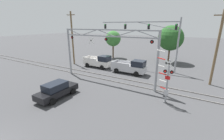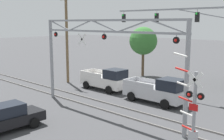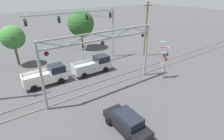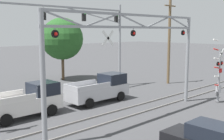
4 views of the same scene
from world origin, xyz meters
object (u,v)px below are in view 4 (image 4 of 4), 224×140
pickup_truck_lead (101,89)px  pickup_truck_following (27,101)px  traffic_signal_span (93,29)px  background_tree_far_left_verge (62,39)px  crossing_signal_mast (219,77)px  crossing_gantry (133,48)px  utility_pole_right (169,41)px

pickup_truck_lead → pickup_truck_following: (-6.05, 0.36, -0.00)m
traffic_signal_span → background_tree_far_left_verge: bearing=79.8°
crossing_signal_mast → pickup_truck_following: 14.24m
crossing_gantry → pickup_truck_lead: (1.37, 4.60, -3.45)m
utility_pole_right → traffic_signal_span: bearing=160.7°
pickup_truck_following → background_tree_far_left_verge: 14.45m
utility_pole_right → crossing_signal_mast: bearing=-117.9°
pickup_truck_lead → utility_pole_right: bearing=4.6°
crossing_gantry → background_tree_far_left_verge: 15.90m
pickup_truck_lead → pickup_truck_following: bearing=176.6°
crossing_gantry → traffic_signal_span: bearing=65.9°
crossing_signal_mast → traffic_signal_span: bearing=111.8°
pickup_truck_lead → background_tree_far_left_verge: 11.68m
crossing_signal_mast → background_tree_far_left_verge: size_ratio=0.71×
pickup_truck_lead → background_tree_far_left_verge: size_ratio=0.74×
traffic_signal_span → utility_pole_right: size_ratio=1.51×
crossing_gantry → crossing_signal_mast: size_ratio=2.59×
crossing_signal_mast → crossing_gantry: bearing=166.0°
traffic_signal_span → pickup_truck_following: (-8.36, -3.26, -4.74)m
crossing_gantry → crossing_signal_mast: crossing_gantry is taller
crossing_signal_mast → pickup_truck_lead: (-6.37, 6.53, -1.00)m
utility_pole_right → background_tree_far_left_verge: size_ratio=1.24×
pickup_truck_lead → utility_pole_right: (10.27, 0.83, 3.48)m
crossing_gantry → traffic_signal_span: (3.67, 8.22, 1.28)m
utility_pole_right → pickup_truck_following: bearing=-178.3°
crossing_gantry → pickup_truck_following: bearing=133.4°
crossing_gantry → pickup_truck_following: (-4.69, 4.96, -3.45)m
crossing_gantry → pickup_truck_following: 7.65m
pickup_truck_lead → traffic_signal_span: bearing=57.5°
crossing_gantry → utility_pole_right: 12.84m
crossing_gantry → crossing_signal_mast: (7.73, -1.93, -2.45)m
background_tree_far_left_verge → crossing_signal_mast: bearing=-80.6°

